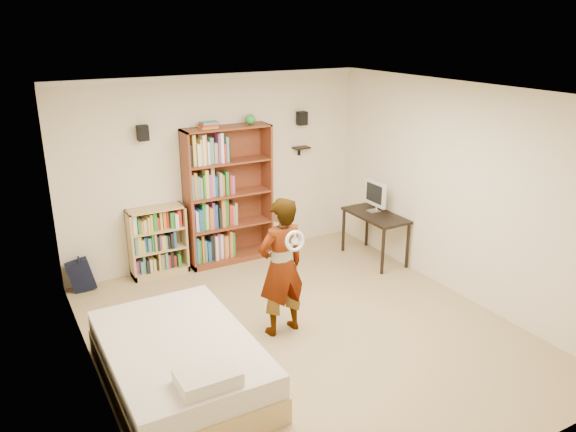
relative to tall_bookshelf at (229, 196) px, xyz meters
name	(u,v)px	position (x,y,z in m)	size (l,w,h in m)	color
ground	(305,332)	(-0.09, -2.32, -1.00)	(4.50, 5.00, 0.01)	tan
room_shell	(307,184)	(-0.09, -2.32, 0.76)	(4.52, 5.02, 2.71)	beige
crown_molding	(308,96)	(-0.09, -2.32, 1.67)	(4.50, 5.00, 0.06)	silver
speaker_left	(143,133)	(-1.14, 0.08, 1.00)	(0.14, 0.12, 0.20)	black
speaker_right	(302,118)	(1.26, 0.08, 1.00)	(0.14, 0.12, 0.20)	black
wall_shelf	(301,148)	(1.26, 0.09, 0.55)	(0.25, 0.16, 0.03)	black
tall_bookshelf	(229,196)	(0.00, 0.00, 0.00)	(1.26, 0.37, 2.00)	brown
low_bookshelf	(158,241)	(-1.07, 0.04, -0.51)	(0.78, 0.29, 0.98)	#D5B573
computer_desk	(374,237)	(1.88, -1.01, -0.64)	(0.52, 1.04, 0.71)	black
imac	(374,197)	(1.93, -0.90, -0.06)	(0.09, 0.45, 0.45)	silver
daybed	(180,357)	(-1.65, -2.56, -0.69)	(1.34, 2.06, 0.61)	beige
person	(281,267)	(-0.31, -2.16, -0.20)	(0.58, 0.38, 1.60)	black
wii_wheel	(295,241)	(-0.31, -2.46, 0.22)	(0.23, 0.23, 0.04)	silver
navy_bag	(81,275)	(-2.13, 0.03, -0.78)	(0.32, 0.21, 0.44)	black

